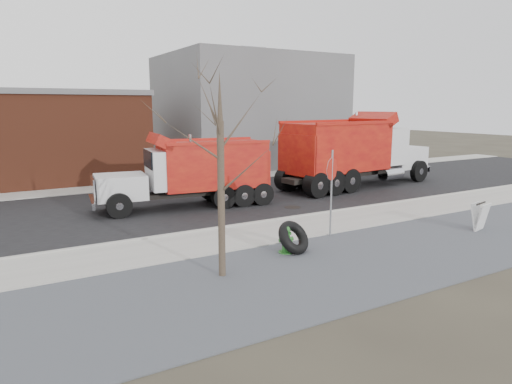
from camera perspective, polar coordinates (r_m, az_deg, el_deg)
ground at (r=15.71m, az=2.18°, el=-5.39°), size 120.00×120.00×0.00m
gravel_verge at (r=13.02m, az=10.51°, el=-8.94°), size 60.00×5.00×0.03m
sidewalk at (r=15.91m, az=1.70°, el=-5.07°), size 60.00×2.50×0.06m
curb at (r=16.98m, az=-0.61°, el=-3.96°), size 60.00×0.15×0.11m
road at (r=21.15m, az=-6.94°, el=-1.23°), size 60.00×9.40×0.02m
far_sidewalk at (r=26.40m, az=-11.81°, el=1.04°), size 60.00×2.00×0.06m
building_grey at (r=35.18m, az=-1.01°, el=10.11°), size 12.00×10.00×8.00m
bare_tree at (r=11.32m, az=-4.46°, el=5.32°), size 3.20×3.20×5.20m
fire_hydrant at (r=13.71m, az=3.80°, el=-6.11°), size 0.48×0.47×0.86m
truck_tire at (r=13.76m, az=4.71°, el=-5.69°), size 1.30×1.16×1.05m
stop_sign at (r=15.31m, az=9.44°, el=1.68°), size 0.73×0.38×2.94m
sandwich_board at (r=17.91m, az=26.19°, el=-2.76°), size 0.80×0.60×0.99m
dump_truck_red_a at (r=25.33m, az=12.16°, el=5.18°), size 10.10×3.72×3.98m
dump_truck_red_b at (r=19.95m, az=-7.94°, el=2.76°), size 7.66×2.98×3.20m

